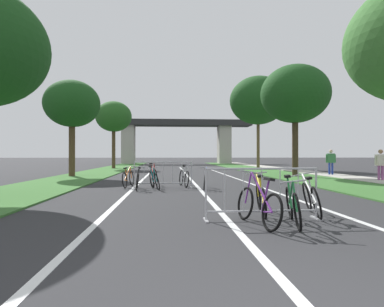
# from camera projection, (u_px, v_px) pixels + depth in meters

# --- Properties ---
(grass_verge_left) EXTENTS (3.32, 55.03, 0.05)m
(grass_verge_left) POSITION_uv_depth(u_px,v_px,m) (100.00, 172.00, 24.03)
(grass_verge_left) COLOR #386B2D
(grass_verge_left) RESTS_ON ground
(grass_verge_right) EXTENTS (3.32, 55.03, 0.05)m
(grass_verge_right) POSITION_uv_depth(u_px,v_px,m) (266.00, 171.00, 24.94)
(grass_verge_right) COLOR #386B2D
(grass_verge_right) RESTS_ON ground
(sidewalk_path_right) EXTENTS (1.96, 55.03, 0.08)m
(sidewalk_path_right) POSITION_uv_depth(u_px,v_px,m) (299.00, 171.00, 25.13)
(sidewalk_path_right) COLOR #ADA89E
(sidewalk_path_right) RESTS_ON ground
(lane_stripe_center) EXTENTS (0.14, 31.84, 0.01)m
(lane_stripe_center) POSITION_uv_depth(u_px,v_px,m) (190.00, 178.00, 17.91)
(lane_stripe_center) COLOR silver
(lane_stripe_center) RESTS_ON ground
(lane_stripe_right_lane) EXTENTS (0.14, 31.84, 0.01)m
(lane_stripe_right_lane) POSITION_uv_depth(u_px,v_px,m) (235.00, 178.00, 18.09)
(lane_stripe_right_lane) COLOR silver
(lane_stripe_right_lane) RESTS_ON ground
(lane_stripe_left_lane) EXTENTS (0.14, 31.84, 0.01)m
(lane_stripe_left_lane) POSITION_uv_depth(u_px,v_px,m) (144.00, 179.00, 17.72)
(lane_stripe_left_lane) COLOR silver
(lane_stripe_left_lane) RESTS_ON ground
(overpass_bridge) EXTENTS (21.79, 3.26, 6.42)m
(overpass_bridge) POSITION_uv_depth(u_px,v_px,m) (177.00, 133.00, 47.41)
(overpass_bridge) COLOR #2D2D30
(overpass_bridge) RESTS_ON ground
(tree_left_cypress_far) EXTENTS (3.29, 3.29, 5.77)m
(tree_left_cypress_far) POSITION_uv_depth(u_px,v_px,m) (72.00, 104.00, 19.27)
(tree_left_cypress_far) COLOR #4C3823
(tree_left_cypress_far) RESTS_ON ground
(tree_left_oak_mid) EXTENTS (3.35, 3.35, 6.33)m
(tree_left_oak_mid) POSITION_uv_depth(u_px,v_px,m) (114.00, 117.00, 30.25)
(tree_left_oak_mid) COLOR #4C3823
(tree_left_oak_mid) RESTS_ON ground
(tree_right_pine_far) EXTENTS (4.04, 4.04, 6.64)m
(tree_right_pine_far) POSITION_uv_depth(u_px,v_px,m) (295.00, 94.00, 19.15)
(tree_right_pine_far) COLOR #3D2D1E
(tree_right_pine_far) RESTS_ON ground
(tree_right_pine_near) EXTENTS (5.27, 5.27, 8.62)m
(tree_right_pine_near) POSITION_uv_depth(u_px,v_px,m) (258.00, 101.00, 30.03)
(tree_right_pine_near) COLOR brown
(tree_right_pine_near) RESTS_ON ground
(crowd_barrier_nearest) EXTENTS (2.33, 0.46, 1.05)m
(crowd_barrier_nearest) POSITION_uv_depth(u_px,v_px,m) (262.00, 194.00, 6.48)
(crowd_barrier_nearest) COLOR #ADADB2
(crowd_barrier_nearest) RESTS_ON ground
(crowd_barrier_second) EXTENTS (2.34, 0.56, 1.05)m
(crowd_barrier_second) POSITION_uv_depth(u_px,v_px,m) (163.00, 175.00, 12.81)
(crowd_barrier_second) COLOR #ADADB2
(crowd_barrier_second) RESTS_ON ground
(bicycle_red_0) EXTENTS (0.55, 1.71, 0.99)m
(bicycle_red_0) POSITION_uv_depth(u_px,v_px,m) (154.00, 177.00, 13.37)
(bicycle_red_0) COLOR black
(bicycle_red_0) RESTS_ON ground
(bicycle_black_1) EXTENTS (0.49, 1.61, 0.88)m
(bicycle_black_1) POSITION_uv_depth(u_px,v_px,m) (137.00, 180.00, 12.17)
(bicycle_black_1) COLOR black
(bicycle_black_1) RESTS_ON ground
(bicycle_purple_2) EXTENTS (0.50, 1.73, 1.01)m
(bicycle_purple_2) POSITION_uv_depth(u_px,v_px,m) (258.00, 205.00, 5.99)
(bicycle_purple_2) COLOR black
(bicycle_purple_2) RESTS_ON ground
(bicycle_teal_3) EXTENTS (0.56, 1.58, 0.92)m
(bicycle_teal_3) POSITION_uv_depth(u_px,v_px,m) (154.00, 179.00, 12.36)
(bicycle_teal_3) COLOR black
(bicycle_teal_3) RESTS_ON ground
(bicycle_white_4) EXTENTS (0.56, 1.66, 0.93)m
(bicycle_white_4) POSITION_uv_depth(u_px,v_px,m) (311.00, 198.00, 6.96)
(bicycle_white_4) COLOR black
(bicycle_white_4) RESTS_ON ground
(bicycle_green_5) EXTENTS (0.66, 1.69, 0.92)m
(bicycle_green_5) POSITION_uv_depth(u_px,v_px,m) (293.00, 205.00, 6.02)
(bicycle_green_5) COLOR black
(bicycle_green_5) RESTS_ON ground
(bicycle_blue_6) EXTENTS (0.52, 1.68, 0.83)m
(bicycle_blue_6) POSITION_uv_depth(u_px,v_px,m) (205.00, 180.00, 12.50)
(bicycle_blue_6) COLOR black
(bicycle_blue_6) RESTS_ON ground
(bicycle_silver_7) EXTENTS (0.55, 1.68, 0.95)m
(bicycle_silver_7) POSITION_uv_depth(u_px,v_px,m) (184.00, 177.00, 13.34)
(bicycle_silver_7) COLOR black
(bicycle_silver_7) RESTS_ON ground
(bicycle_yellow_8) EXTENTS (0.47, 1.64, 0.92)m
(bicycle_yellow_8) POSITION_uv_depth(u_px,v_px,m) (261.00, 198.00, 7.08)
(bicycle_yellow_8) COLOR black
(bicycle_yellow_8) RESTS_ON ground
(bicycle_orange_9) EXTENTS (0.44, 1.64, 0.84)m
(bicycle_orange_9) POSITION_uv_depth(u_px,v_px,m) (128.00, 178.00, 13.16)
(bicycle_orange_9) COLOR black
(bicycle_orange_9) RESTS_ON ground
(pedestrian_with_backpack) EXTENTS (0.57, 0.31, 1.58)m
(pedestrian_with_backpack) POSITION_uv_depth(u_px,v_px,m) (381.00, 162.00, 15.84)
(pedestrian_with_backpack) COLOR #994C8C
(pedestrian_with_backpack) RESTS_ON ground
(pedestrian_pushing_bike) EXTENTS (0.58, 0.36, 1.65)m
(pedestrian_pushing_bike) POSITION_uv_depth(u_px,v_px,m) (331.00, 160.00, 20.23)
(pedestrian_pushing_bike) COLOR navy
(pedestrian_pushing_bike) RESTS_ON ground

